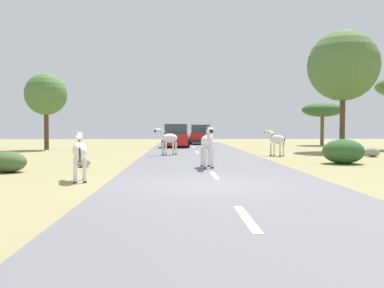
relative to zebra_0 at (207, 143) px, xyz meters
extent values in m
plane|color=#8E8456|center=(-0.33, -4.40, -0.97)|extent=(90.00, 90.00, 0.00)
cube|color=slate|center=(0.05, -4.40, -0.95)|extent=(6.00, 64.00, 0.05)
cube|color=silver|center=(0.05, -8.40, -0.92)|extent=(0.16, 2.00, 0.01)
cube|color=silver|center=(0.05, -2.40, -0.92)|extent=(0.16, 2.00, 0.01)
cube|color=silver|center=(0.05, 3.60, -0.92)|extent=(0.16, 2.00, 0.01)
cube|color=silver|center=(0.05, 9.60, -0.92)|extent=(0.16, 2.00, 0.01)
cube|color=silver|center=(0.05, 15.60, -0.92)|extent=(0.16, 2.00, 0.01)
cube|color=silver|center=(0.05, 21.60, -0.92)|extent=(0.16, 2.00, 0.01)
ellipsoid|color=silver|center=(-0.01, 0.09, 0.02)|extent=(0.52, 1.10, 0.50)
cylinder|color=silver|center=(-0.11, -0.27, -0.56)|extent=(0.12, 0.12, 0.73)
cylinder|color=#28231E|center=(-0.11, -0.27, -0.90)|extent=(0.13, 0.13, 0.05)
cylinder|color=silver|center=(0.16, -0.24, -0.56)|extent=(0.12, 0.12, 0.73)
cylinder|color=#28231E|center=(0.16, -0.24, -0.90)|extent=(0.13, 0.13, 0.05)
cylinder|color=silver|center=(-0.18, 0.43, -0.56)|extent=(0.12, 0.12, 0.73)
cylinder|color=#28231E|center=(-0.18, 0.43, -0.90)|extent=(0.13, 0.13, 0.05)
cylinder|color=silver|center=(0.10, 0.45, -0.56)|extent=(0.12, 0.12, 0.73)
cylinder|color=#28231E|center=(0.10, 0.45, -0.90)|extent=(0.13, 0.13, 0.05)
cylinder|color=silver|center=(0.04, -0.42, 0.28)|extent=(0.23, 0.40, 0.43)
cube|color=black|center=(0.04, -0.42, 0.37)|extent=(0.07, 0.35, 0.30)
ellipsoid|color=silver|center=(0.06, -0.67, 0.44)|extent=(0.24, 0.48, 0.23)
ellipsoid|color=black|center=(0.08, -0.85, 0.42)|extent=(0.15, 0.17, 0.14)
cone|color=silver|center=(-0.02, -0.56, 0.56)|extent=(0.09, 0.09, 0.14)
cone|color=silver|center=(0.12, -0.55, 0.56)|extent=(0.09, 0.09, 0.14)
cylinder|color=black|center=(-0.06, 0.62, -0.08)|extent=(0.05, 0.15, 0.43)
ellipsoid|color=silver|center=(-1.54, 7.12, -0.01)|extent=(1.07, 0.95, 0.49)
cylinder|color=silver|center=(-1.89, 7.02, -0.57)|extent=(0.14, 0.14, 0.70)
cylinder|color=#28231E|center=(-1.89, 7.02, -0.90)|extent=(0.17, 0.17, 0.05)
cylinder|color=silver|center=(-1.73, 6.81, -0.57)|extent=(0.14, 0.14, 0.70)
cylinder|color=#28231E|center=(-1.73, 6.81, -0.90)|extent=(0.17, 0.17, 0.05)
cylinder|color=silver|center=(-1.35, 7.42, -0.57)|extent=(0.14, 0.14, 0.70)
cylinder|color=#28231E|center=(-1.35, 7.42, -0.90)|extent=(0.17, 0.17, 0.05)
cylinder|color=silver|center=(-1.20, 7.22, -0.57)|extent=(0.14, 0.14, 0.70)
cylinder|color=#28231E|center=(-1.20, 7.22, -0.90)|extent=(0.17, 0.17, 0.05)
cylinder|color=silver|center=(-1.94, 6.82, 0.24)|extent=(0.41, 0.37, 0.41)
cube|color=black|center=(-1.94, 6.82, 0.32)|extent=(0.29, 0.24, 0.29)
ellipsoid|color=silver|center=(-2.13, 6.67, 0.39)|extent=(0.47, 0.42, 0.22)
ellipsoid|color=black|center=(-2.27, 6.56, 0.38)|extent=(0.20, 0.20, 0.13)
cone|color=silver|center=(-2.08, 6.79, 0.50)|extent=(0.12, 0.12, 0.13)
cone|color=silver|center=(-2.00, 6.69, 0.50)|extent=(0.12, 0.12, 0.13)
cylinder|color=black|center=(-1.13, 7.43, -0.11)|extent=(0.14, 0.12, 0.42)
ellipsoid|color=silver|center=(-3.81, -3.36, -0.09)|extent=(0.63, 1.06, 0.47)
cylinder|color=silver|center=(-3.77, -3.01, -0.63)|extent=(0.12, 0.12, 0.68)
cylinder|color=#28231E|center=(-3.77, -3.01, -0.95)|extent=(0.14, 0.14, 0.05)
cylinder|color=silver|center=(-4.02, -3.07, -0.63)|extent=(0.12, 0.12, 0.68)
cylinder|color=#28231E|center=(-4.02, -3.07, -0.95)|extent=(0.14, 0.14, 0.05)
cylinder|color=silver|center=(-3.61, -3.64, -0.63)|extent=(0.12, 0.12, 0.68)
cylinder|color=#28231E|center=(-3.61, -3.64, -0.95)|extent=(0.14, 0.14, 0.05)
cylinder|color=silver|center=(-3.86, -3.70, -0.63)|extent=(0.12, 0.12, 0.68)
cylinder|color=#28231E|center=(-3.86, -3.70, -0.95)|extent=(0.14, 0.14, 0.05)
cylinder|color=silver|center=(-3.93, -2.89, 0.15)|extent=(0.26, 0.39, 0.40)
cube|color=black|center=(-3.93, -2.89, 0.23)|extent=(0.11, 0.33, 0.28)
ellipsoid|color=silver|center=(-3.99, -2.67, 0.30)|extent=(0.28, 0.46, 0.22)
ellipsoid|color=black|center=(-4.03, -2.50, 0.28)|extent=(0.16, 0.18, 0.13)
cone|color=silver|center=(-3.90, -2.76, 0.41)|extent=(0.10, 0.10, 0.13)
cone|color=silver|center=(-4.02, -2.79, 0.41)|extent=(0.10, 0.10, 0.13)
cylinder|color=black|center=(-3.70, -3.84, -0.18)|extent=(0.07, 0.14, 0.40)
ellipsoid|color=silver|center=(4.21, 6.85, -0.08)|extent=(0.90, 1.06, 0.48)
cylinder|color=silver|center=(4.13, 7.19, -0.63)|extent=(0.14, 0.14, 0.69)
cylinder|color=#28231E|center=(4.13, 7.19, -0.95)|extent=(0.16, 0.16, 0.05)
cylinder|color=silver|center=(3.92, 7.05, -0.63)|extent=(0.14, 0.14, 0.69)
cylinder|color=#28231E|center=(3.92, 7.05, -0.95)|extent=(0.16, 0.16, 0.05)
cylinder|color=silver|center=(4.50, 6.65, -0.63)|extent=(0.14, 0.14, 0.69)
cylinder|color=#28231E|center=(4.50, 6.65, -0.95)|extent=(0.16, 0.16, 0.05)
cylinder|color=silver|center=(4.28, 6.50, -0.63)|extent=(0.14, 0.14, 0.69)
cylinder|color=#28231E|center=(4.28, 6.50, -0.95)|extent=(0.16, 0.16, 0.05)
cylinder|color=silver|center=(3.94, 7.25, 0.16)|extent=(0.35, 0.40, 0.41)
cube|color=black|center=(3.94, 7.25, 0.25)|extent=(0.22, 0.30, 0.28)
ellipsoid|color=silver|center=(3.81, 7.45, 0.31)|extent=(0.40, 0.47, 0.22)
ellipsoid|color=black|center=(3.71, 7.59, 0.30)|extent=(0.19, 0.20, 0.13)
cone|color=silver|center=(3.92, 7.39, 0.42)|extent=(0.11, 0.11, 0.13)
cone|color=silver|center=(3.81, 7.32, 0.42)|extent=(0.11, 0.11, 0.13)
cylinder|color=black|center=(4.49, 6.43, -0.17)|extent=(0.11, 0.14, 0.41)
cube|color=red|center=(-1.23, 16.34, -0.34)|extent=(1.93, 4.25, 0.80)
cube|color=#334751|center=(-1.23, 16.14, 0.44)|extent=(1.71, 2.25, 0.76)
cube|color=black|center=(-1.16, 18.50, -0.61)|extent=(1.71, 0.21, 0.24)
cylinder|color=black|center=(-0.29, 17.66, -0.58)|extent=(0.24, 0.69, 0.68)
cylinder|color=black|center=(-2.08, 17.71, -0.58)|extent=(0.24, 0.69, 0.68)
cylinder|color=black|center=(-0.37, 14.96, -0.58)|extent=(0.24, 0.69, 0.68)
cylinder|color=black|center=(-2.17, 15.02, -0.58)|extent=(0.24, 0.69, 0.68)
cube|color=red|center=(0.92, 22.07, -0.34)|extent=(2.00, 4.28, 0.80)
cube|color=#334751|center=(0.93, 22.27, 0.44)|extent=(1.74, 2.28, 0.76)
cube|color=black|center=(0.82, 19.91, -0.61)|extent=(1.72, 0.24, 0.24)
cylinder|color=black|center=(-0.04, 20.76, -0.58)|extent=(0.25, 0.69, 0.68)
cylinder|color=black|center=(1.75, 20.68, -0.58)|extent=(0.25, 0.69, 0.68)
cylinder|color=black|center=(0.09, 23.46, -0.58)|extent=(0.25, 0.69, 0.68)
cylinder|color=black|center=(1.88, 23.37, -0.58)|extent=(0.25, 0.69, 0.68)
cylinder|color=#4C3823|center=(-10.13, 13.61, 0.37)|extent=(0.31, 0.31, 2.67)
sphere|color=#4C7038|center=(-10.13, 13.61, 2.84)|extent=(2.85, 2.85, 2.85)
cylinder|color=#4C3823|center=(9.49, 11.26, 0.88)|extent=(0.34, 0.34, 3.69)
sphere|color=#4C7038|center=(9.49, 11.26, 4.52)|extent=(4.50, 4.50, 4.50)
cylinder|color=brown|center=(11.33, 20.19, 0.26)|extent=(0.31, 0.31, 2.46)
ellipsoid|color=#2D5628|center=(11.33, 20.19, 2.10)|extent=(3.46, 3.46, 1.21)
ellipsoid|color=#2D5628|center=(5.86, 2.08, -0.45)|extent=(1.73, 1.56, 1.04)
ellipsoid|color=#425B2D|center=(-6.79, -0.90, -0.62)|extent=(1.18, 1.06, 0.71)
ellipsoid|color=gray|center=(9.01, 6.04, -0.72)|extent=(0.73, 0.67, 0.51)
ellipsoid|color=#A89E8C|center=(-4.70, 0.86, -0.78)|extent=(0.58, 0.42, 0.38)
camera|label=1|loc=(-1.04, -14.93, 0.53)|focal=38.51mm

